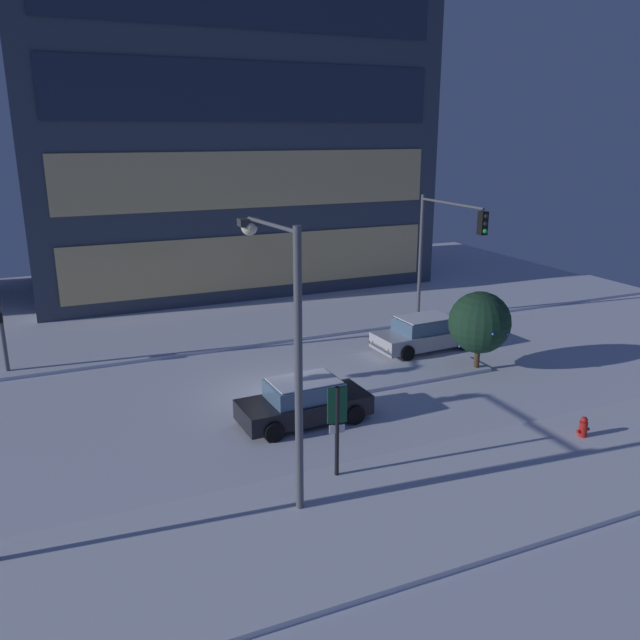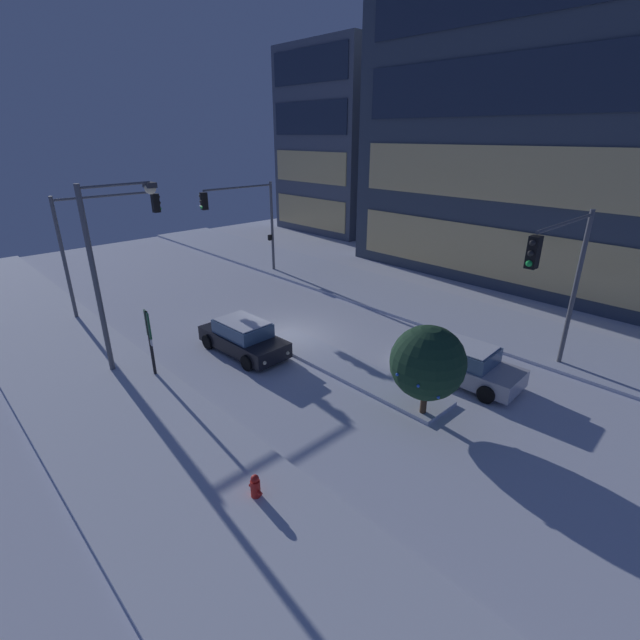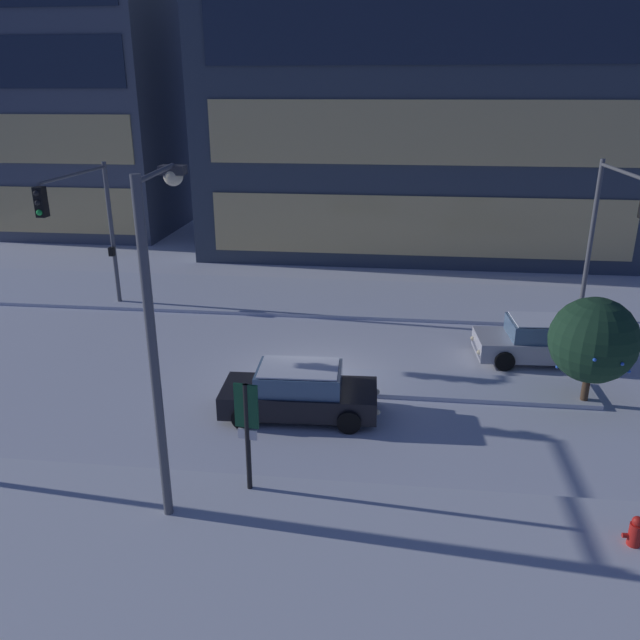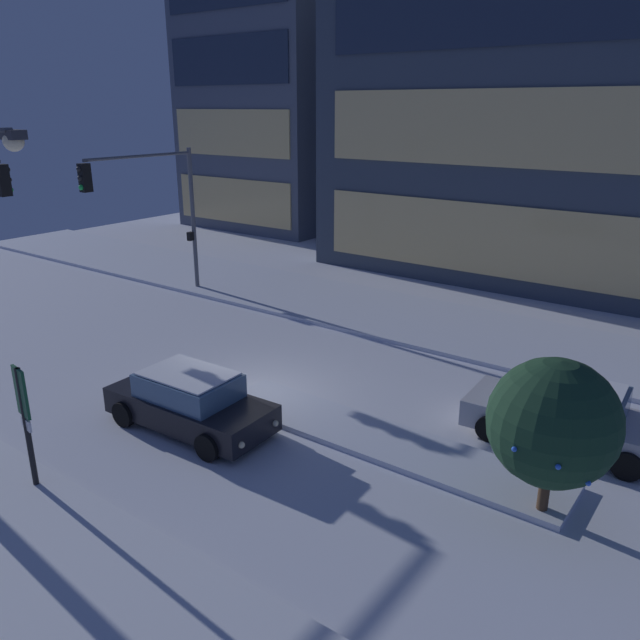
# 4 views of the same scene
# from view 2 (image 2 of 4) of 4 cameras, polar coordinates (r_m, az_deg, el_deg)

# --- Properties ---
(ground) EXTENTS (52.00, 52.00, 0.00)m
(ground) POSITION_cam_2_polar(r_m,az_deg,el_deg) (21.66, -4.27, -2.11)
(ground) COLOR silver
(curb_strip_near) EXTENTS (52.00, 5.20, 0.14)m
(curb_strip_near) POSITION_cam_2_polar(r_m,az_deg,el_deg) (18.22, -25.17, -9.19)
(curb_strip_near) COLOR silver
(curb_strip_near) RESTS_ON ground
(curb_strip_far) EXTENTS (52.00, 5.20, 0.14)m
(curb_strip_far) POSITION_cam_2_polar(r_m,az_deg,el_deg) (27.24, 9.36, 3.03)
(curb_strip_far) COLOR silver
(curb_strip_far) RESTS_ON ground
(median_strip) EXTENTS (9.00, 1.80, 0.14)m
(median_strip) POSITION_cam_2_polar(r_m,az_deg,el_deg) (18.71, 3.48, -6.02)
(median_strip) COLOR silver
(median_strip) RESTS_ON ground
(office_tower_main) EXTENTS (23.57, 12.06, 31.90)m
(office_tower_main) POSITION_cam_2_polar(r_m,az_deg,el_deg) (34.78, 30.81, 31.30)
(office_tower_main) COLOR #384251
(office_tower_main) RESTS_ON ground
(office_tower_secondary) EXTENTS (10.31, 8.72, 16.36)m
(office_tower_secondary) POSITION_cam_2_polar(r_m,az_deg,el_deg) (46.75, 2.86, 21.40)
(office_tower_secondary) COLOR #4C5466
(office_tower_secondary) RESTS_ON ground
(car_near) EXTENTS (4.54, 2.16, 1.49)m
(car_near) POSITION_cam_2_polar(r_m,az_deg,el_deg) (20.11, -9.62, -2.17)
(car_near) COLOR black
(car_near) RESTS_ON ground
(car_far) EXTENTS (4.79, 2.27, 1.49)m
(car_far) POSITION_cam_2_polar(r_m,az_deg,el_deg) (18.55, 17.24, -5.10)
(car_far) COLOR #B7B7C1
(car_far) RESTS_ON ground
(traffic_light_corner_far_right) EXTENTS (0.32, 5.15, 6.40)m
(traffic_light_corner_far_right) POSITION_cam_2_polar(r_m,az_deg,el_deg) (18.23, 28.07, 5.59)
(traffic_light_corner_far_right) COLOR #565960
(traffic_light_corner_far_right) RESTS_ON ground
(traffic_light_corner_near_left) EXTENTS (0.32, 5.44, 6.24)m
(traffic_light_corner_near_left) POSITION_cam_2_polar(r_m,az_deg,el_deg) (26.27, -25.47, 10.30)
(traffic_light_corner_near_left) COLOR #565960
(traffic_light_corner_near_left) RESTS_ON ground
(traffic_light_corner_far_left) EXTENTS (0.32, 5.35, 6.06)m
(traffic_light_corner_far_left) POSITION_cam_2_polar(r_m,az_deg,el_deg) (30.19, -9.31, 13.06)
(traffic_light_corner_far_left) COLOR #565960
(traffic_light_corner_far_left) RESTS_ON ground
(street_lamp_arched) EXTENTS (0.65, 3.03, 7.36)m
(street_lamp_arched) POSITION_cam_2_polar(r_m,az_deg,el_deg) (19.04, -24.59, 7.86)
(street_lamp_arched) COLOR #565960
(street_lamp_arched) RESTS_ON ground
(fire_hydrant) EXTENTS (0.48, 0.26, 0.81)m
(fire_hydrant) POSITION_cam_2_polar(r_m,az_deg,el_deg) (12.72, -8.12, -20.20)
(fire_hydrant) COLOR red
(fire_hydrant) RESTS_ON ground
(parking_info_sign) EXTENTS (0.55, 0.15, 2.78)m
(parking_info_sign) POSITION_cam_2_polar(r_m,az_deg,el_deg) (18.57, -20.65, -1.88)
(parking_info_sign) COLOR black
(parking_info_sign) RESTS_ON ground
(decorated_tree_median) EXTENTS (2.49, 2.52, 3.29)m
(decorated_tree_median) POSITION_cam_2_polar(r_m,az_deg,el_deg) (15.26, 13.39, -5.25)
(decorated_tree_median) COLOR #473323
(decorated_tree_median) RESTS_ON ground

